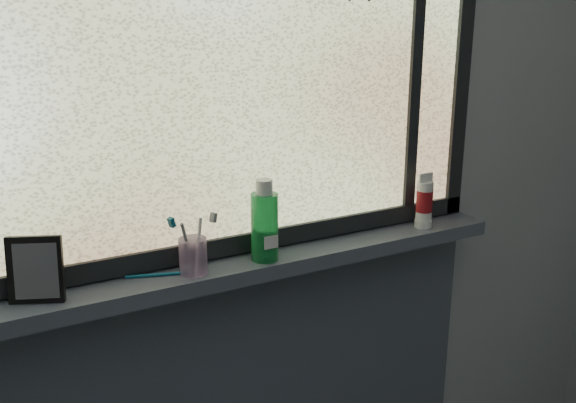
# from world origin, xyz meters

# --- Properties ---
(wall_back) EXTENTS (3.00, 0.01, 2.50)m
(wall_back) POSITION_xyz_m (0.00, 1.30, 1.25)
(wall_back) COLOR #9EA3A8
(wall_back) RESTS_ON ground
(windowsill) EXTENTS (1.62, 0.14, 0.04)m
(windowsill) POSITION_xyz_m (0.00, 1.23, 1.00)
(windowsill) COLOR #444C5B
(windowsill) RESTS_ON wall_back
(window_pane) EXTENTS (1.50, 0.01, 1.00)m
(window_pane) POSITION_xyz_m (0.00, 1.28, 1.53)
(window_pane) COLOR silver
(window_pane) RESTS_ON wall_back
(frame_bottom) EXTENTS (1.60, 0.03, 0.05)m
(frame_bottom) POSITION_xyz_m (0.00, 1.28, 1.05)
(frame_bottom) COLOR black
(frame_bottom) RESTS_ON windowsill
(frame_right) EXTENTS (0.05, 0.03, 1.10)m
(frame_right) POSITION_xyz_m (0.78, 1.28, 1.53)
(frame_right) COLOR black
(frame_right) RESTS_ON wall_back
(frame_mullion) EXTENTS (0.03, 0.03, 1.00)m
(frame_mullion) POSITION_xyz_m (0.60, 1.28, 1.53)
(frame_mullion) COLOR black
(frame_mullion) RESTS_ON wall_back
(vanity_mirror) EXTENTS (0.13, 0.10, 0.15)m
(vanity_mirror) POSITION_xyz_m (-0.46, 1.23, 1.09)
(vanity_mirror) COLOR black
(vanity_mirror) RESTS_ON windowsill
(toothbrush_cup) EXTENTS (0.09, 0.09, 0.09)m
(toothbrush_cup) POSITION_xyz_m (-0.10, 1.21, 1.06)
(toothbrush_cup) COLOR #BE99CB
(toothbrush_cup) RESTS_ON windowsill
(toothbrush_lying) EXTENTS (0.18, 0.07, 0.01)m
(toothbrush_lying) POSITION_xyz_m (-0.19, 1.24, 1.03)
(toothbrush_lying) COLOR #0D5C79
(toothbrush_lying) RESTS_ON windowsill
(mouthwash_bottle) EXTENTS (0.08, 0.08, 0.17)m
(mouthwash_bottle) POSITION_xyz_m (0.09, 1.21, 1.13)
(mouthwash_bottle) COLOR green
(mouthwash_bottle) RESTS_ON windowsill
(cream_tube) EXTENTS (0.06, 0.06, 0.12)m
(cream_tube) POSITION_xyz_m (0.61, 1.21, 1.11)
(cream_tube) COLOR silver
(cream_tube) RESTS_ON windowsill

